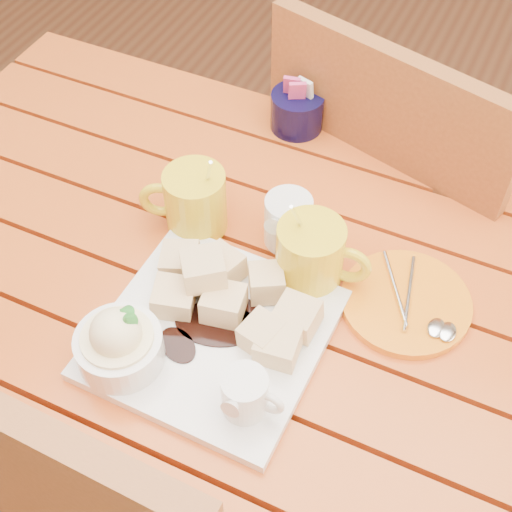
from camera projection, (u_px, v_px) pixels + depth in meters
The scene contains 9 objects.
ground at pixel (238, 480), 1.60m from camera, with size 5.00×5.00×0.00m, color #592C19.
table at pixel (230, 315), 1.11m from camera, with size 1.20×0.79×0.75m.
dessert_plate at pixel (193, 330), 0.92m from camera, with size 0.29×0.29×0.11m.
coffee_mug_left at pixel (194, 201), 1.04m from camera, with size 0.13×0.09×0.15m.
coffee_mug_right at pixel (312, 255), 0.97m from camera, with size 0.13×0.09×0.16m.
cream_pitcher at pixel (289, 221), 1.03m from camera, with size 0.10×0.08×0.08m.
sugar_caddy at pixel (297, 110), 1.21m from camera, with size 0.09×0.09×0.10m.
orange_saucer at pixel (407, 303), 0.98m from camera, with size 0.18×0.18×0.02m.
chair_far at pixel (397, 207), 1.42m from camera, with size 0.55×0.55×0.95m.
Camera 1 is at (0.31, -0.56, 1.55)m, focal length 50.00 mm.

